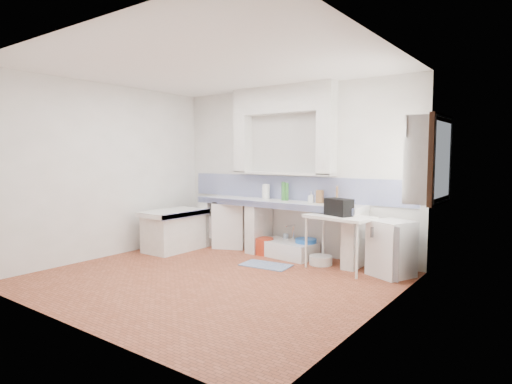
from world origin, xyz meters
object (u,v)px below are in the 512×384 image
Objects in this scene: side_table at (339,243)px; fridge at (391,248)px; sink at (287,250)px; stove at (231,225)px.

fridge is (0.71, 0.15, -0.01)m from side_table.
side_table is 1.24× the size of fridge.
side_table is 0.73m from fridge.
sink is 0.99× the size of side_table.
sink is (1.23, -0.06, -0.29)m from stove.
sink is 1.23× the size of fridge.
fridge is (1.74, -0.11, 0.27)m from sink.
sink is 1.77m from fridge.
fridge is at bearing -26.59° from stove.
fridge is at bearing 2.77° from sink.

